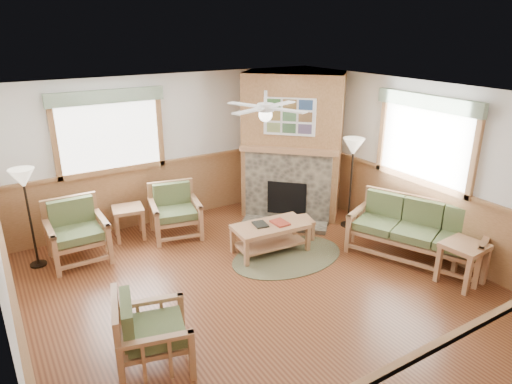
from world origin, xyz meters
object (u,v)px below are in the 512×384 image
end_table_chairs (129,223)px  floor_lamp_left (30,219)px  sofa (416,232)px  footstool (300,228)px  floor_lamp_right (351,183)px  armchair_back_right (175,212)px  armchair_back_left (77,232)px  armchair_left (153,331)px  end_table_sofa (462,263)px  coffee_table (270,238)px

end_table_chairs → floor_lamp_left: floor_lamp_left is taller
sofa → footstool: size_ratio=4.87×
sofa → floor_lamp_right: 1.56m
armchair_back_right → floor_lamp_right: 3.15m
armchair_back_left → armchair_left: armchair_back_left is taller
floor_lamp_left → floor_lamp_right: size_ratio=0.95×
end_table_sofa → floor_lamp_left: bearing=143.8°
end_table_chairs → end_table_sofa: size_ratio=0.91×
sofa → armchair_left: bearing=-111.9°
sofa → floor_lamp_left: (-5.10, 2.91, 0.32)m
floor_lamp_left → footstool: bearing=-18.6°
sofa → end_table_sofa: sofa is taller
footstool → end_table_chairs: bearing=148.0°
armchair_back_right → footstool: size_ratio=2.18×
footstool → armchair_back_right: bearing=145.4°
sofa → footstool: bearing=-168.9°
armchair_back_left → armchair_left: bearing=-86.3°
end_table_chairs → armchair_back_left: bearing=-157.7°
sofa → floor_lamp_right: size_ratio=1.21×
armchair_back_left → armchair_left: size_ratio=1.10×
end_table_chairs → end_table_sofa: end_table_sofa is taller
armchair_back_right → end_table_sofa: size_ratio=1.45×
armchair_left → floor_lamp_left: size_ratio=0.55×
floor_lamp_right → sofa: bearing=-89.8°
armchair_left → end_table_chairs: 3.35m
floor_lamp_left → armchair_back_right: bearing=-3.2°
armchair_back_left → floor_lamp_right: floor_lamp_right is taller
armchair_left → footstool: size_ratio=2.10×
footstool → floor_lamp_left: 4.28m
armchair_back_left → end_table_sofa: 5.75m
armchair_back_right → coffee_table: bearing=-40.8°
end_table_sofa → footstool: (-1.08, 2.38, -0.13)m
sofa → armchair_back_right: bearing=-158.0°
sofa → armchair_left: 4.32m
end_table_sofa → floor_lamp_right: bearing=90.1°
coffee_table → end_table_sofa: 2.86m
armchair_back_left → end_table_chairs: 1.00m
coffee_table → armchair_left: bearing=-144.0°
armchair_back_left → floor_lamp_left: 0.69m
sofa → floor_lamp_left: size_ratio=1.28×
end_table_sofa → floor_lamp_left: (-5.10, 3.74, 0.47)m
end_table_sofa → footstool: size_ratio=1.50×
sofa → end_table_sofa: (0.00, -0.83, -0.15)m
sofa → coffee_table: size_ratio=1.67×
armchair_back_left → floor_lamp_left: size_ratio=0.60×
coffee_table → footstool: size_ratio=2.92×
armchair_back_right → floor_lamp_right: floor_lamp_right is taller
end_table_chairs → sofa: bearing=-41.0°
end_table_chairs → floor_lamp_right: 3.97m
sofa → coffee_table: sofa is taller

